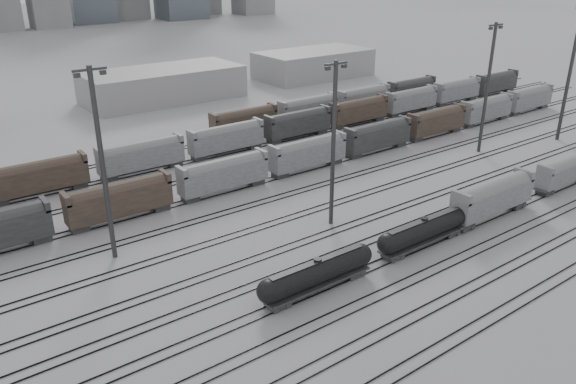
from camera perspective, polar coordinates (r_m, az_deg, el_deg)
ground at (r=73.24m, az=12.73°, el=-6.22°), size 900.00×900.00×0.00m
tracks at (r=84.18m, az=3.85°, el=-1.61°), size 220.00×71.50×0.16m
tank_car_a at (r=63.34m, az=2.99°, el=-8.21°), size 15.83×2.64×3.91m
tank_car_b at (r=74.51m, az=13.59°, el=-3.82°), size 15.76×2.63×3.89m
hopper_car_a at (r=84.90m, az=20.08°, el=-0.36°), size 15.43×3.07×5.52m
hopper_car_b at (r=101.26m, az=26.37°, el=2.04°), size 13.37×2.66×4.78m
light_mast_b at (r=69.20m, az=-18.36°, el=2.93°), size 3.82×0.61×23.91m
light_mast_c at (r=75.19m, az=4.64°, el=5.15°), size 3.65×0.58×22.83m
light_mast_d at (r=111.41m, az=19.62°, el=10.14°), size 3.85×0.62×24.05m
light_mast_e at (r=125.15m, az=26.78°, el=11.08°), size 4.34×0.69×27.10m
bg_string_near at (r=98.29m, az=2.03°, el=3.82°), size 151.00×3.00×5.60m
bg_string_mid at (r=116.18m, az=1.00°, el=6.86°), size 151.00×3.00×5.60m
bg_string_far at (r=132.90m, az=4.96°, el=8.85°), size 66.00×3.00×5.60m
warehouse_mid at (r=151.44m, az=-12.55°, el=10.61°), size 40.00×18.00×8.00m
warehouse_right at (r=177.27m, az=2.62°, el=12.87°), size 35.00×18.00×8.00m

